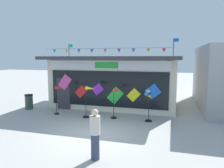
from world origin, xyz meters
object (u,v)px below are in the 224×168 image
(kite_shop_building, at_px, (117,80))
(wind_spinner_center_left, at_px, (116,98))
(wind_spinner_left, at_px, (89,96))
(wind_spinner_far_left, at_px, (58,93))
(wind_spinner_center_right, at_px, (149,100))
(trash_bin, at_px, (29,102))
(person_near_camera, at_px, (95,134))

(kite_shop_building, height_order, wind_spinner_center_left, kite_shop_building)
(wind_spinner_left, bearing_deg, kite_shop_building, 81.83)
(wind_spinner_far_left, relative_size, wind_spinner_center_right, 1.00)
(wind_spinner_center_left, height_order, trash_bin, wind_spinner_center_left)
(wind_spinner_far_left, relative_size, trash_bin, 1.78)
(wind_spinner_left, relative_size, wind_spinner_center_right, 1.03)
(wind_spinner_far_left, relative_size, wind_spinner_center_left, 1.01)
(wind_spinner_left, bearing_deg, person_near_camera, -65.43)
(wind_spinner_left, bearing_deg, wind_spinner_center_right, 3.66)
(kite_shop_building, height_order, person_near_camera, kite_shop_building)
(trash_bin, bearing_deg, wind_spinner_center_right, -4.29)
(kite_shop_building, xyz_separation_m, wind_spinner_center_right, (2.67, -3.77, -0.56))
(wind_spinner_center_left, distance_m, wind_spinner_center_right, 1.78)
(trash_bin, bearing_deg, person_near_camera, -38.64)
(wind_spinner_center_right, bearing_deg, person_near_camera, -104.86)
(wind_spinner_left, xyz_separation_m, wind_spinner_center_right, (3.24, 0.21, -0.07))
(wind_spinner_left, xyz_separation_m, person_near_camera, (2.01, -4.40, -0.38))
(wind_spinner_far_left, distance_m, trash_bin, 2.72)
(kite_shop_building, relative_size, wind_spinner_left, 4.85)
(person_near_camera, bearing_deg, wind_spinner_left, 21.13)
(kite_shop_building, distance_m, trash_bin, 6.10)
(wind_spinner_center_left, bearing_deg, person_near_camera, -83.19)
(wind_spinner_center_left, xyz_separation_m, wind_spinner_center_right, (1.78, -0.07, 0.05))
(kite_shop_building, bearing_deg, wind_spinner_center_right, -54.73)
(wind_spinner_far_left, height_order, person_near_camera, wind_spinner_far_left)
(wind_spinner_far_left, xyz_separation_m, trash_bin, (-2.53, 0.64, -0.78))
(wind_spinner_center_right, relative_size, trash_bin, 1.77)
(wind_spinner_left, distance_m, wind_spinner_center_left, 1.49)
(wind_spinner_left, height_order, wind_spinner_center_left, wind_spinner_left)
(kite_shop_building, xyz_separation_m, person_near_camera, (1.44, -8.38, -0.86))
(wind_spinner_far_left, distance_m, person_near_camera, 6.05)
(wind_spinner_far_left, xyz_separation_m, wind_spinner_center_right, (5.18, 0.06, -0.10))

